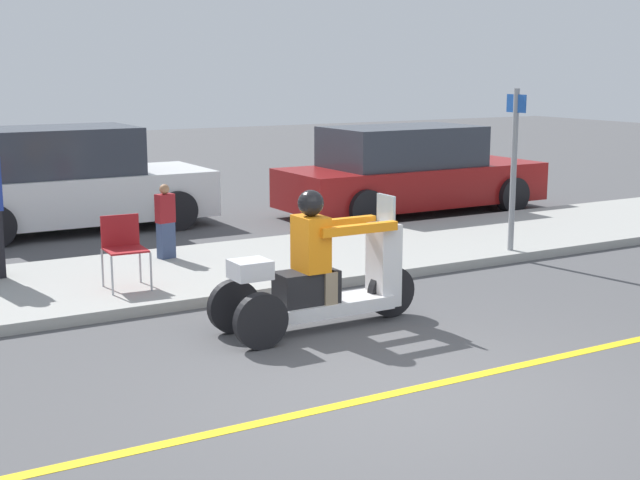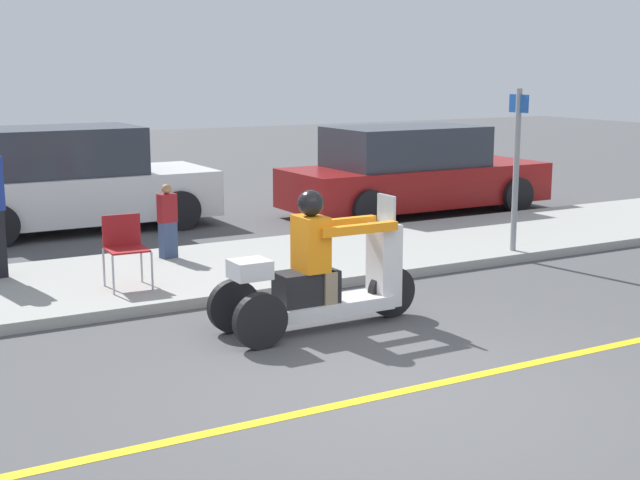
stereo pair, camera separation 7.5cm
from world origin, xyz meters
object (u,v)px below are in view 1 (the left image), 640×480
motorcycle_trike (321,279)px  parked_car_lot_left (68,182)px  street_sign (514,163)px  parked_car_lot_center (409,173)px  spectator_end_of_line (165,223)px  folding_chair_set_back (123,244)px

motorcycle_trike → parked_car_lot_left: parked_car_lot_left is taller
motorcycle_trike → street_sign: size_ratio=1.01×
parked_car_lot_center → parked_car_lot_left: parked_car_lot_left is taller
spectator_end_of_line → folding_chair_set_back: spectator_end_of_line is taller
parked_car_lot_center → spectator_end_of_line: bearing=-159.7°
folding_chair_set_back → street_sign: bearing=-7.0°
motorcycle_trike → parked_car_lot_center: size_ratio=0.46×
parked_car_lot_left → street_sign: street_sign is taller
folding_chair_set_back → street_sign: size_ratio=0.37×
parked_car_lot_center → street_sign: (-1.06, -3.86, 0.58)m
folding_chair_set_back → street_sign: street_sign is taller
parked_car_lot_center → street_sign: size_ratio=2.22×
folding_chair_set_back → parked_car_lot_left: 4.67m
motorcycle_trike → parked_car_lot_center: bearing=47.3°
parked_car_lot_center → street_sign: 4.05m
folding_chair_set_back → parked_car_lot_left: bearing=82.7°
parked_car_lot_left → street_sign: (4.66, -5.28, 0.54)m
parked_car_lot_center → folding_chair_set_back: bearing=-153.1°
parked_car_lot_left → street_sign: bearing=-48.5°
motorcycle_trike → folding_chair_set_back: size_ratio=2.71×
street_sign → parked_car_lot_left: bearing=131.5°
folding_chair_set_back → street_sign: (5.26, -0.65, 0.69)m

